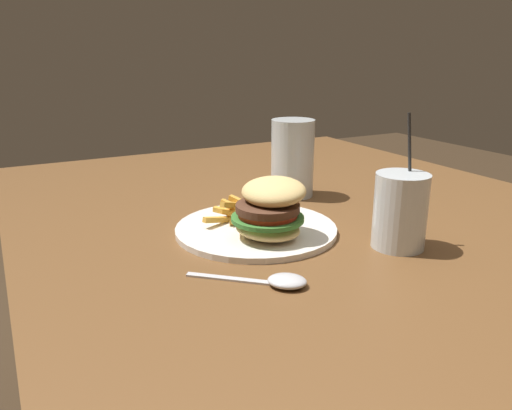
# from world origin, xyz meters

# --- Properties ---
(dining_table) EXTENTS (1.47, 1.06, 0.72)m
(dining_table) POSITION_xyz_m (0.00, 0.00, 0.64)
(dining_table) COLOR brown
(dining_table) RESTS_ON ground_plane
(meal_plate_near) EXTENTS (0.27, 0.27, 0.11)m
(meal_plate_near) POSITION_xyz_m (0.02, -0.14, 0.75)
(meal_plate_near) COLOR white
(meal_plate_near) RESTS_ON dining_table
(beer_glass) EXTENTS (0.09, 0.09, 0.16)m
(beer_glass) POSITION_xyz_m (-0.17, 0.03, 0.79)
(beer_glass) COLOR silver
(beer_glass) RESTS_ON dining_table
(juice_glass) EXTENTS (0.08, 0.08, 0.21)m
(juice_glass) POSITION_xyz_m (0.16, 0.02, 0.78)
(juice_glass) COLOR silver
(juice_glass) RESTS_ON dining_table
(spoon) EXTENTS (0.13, 0.14, 0.01)m
(spoon) POSITION_xyz_m (0.19, -0.21, 0.73)
(spoon) COLOR silver
(spoon) RESTS_ON dining_table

